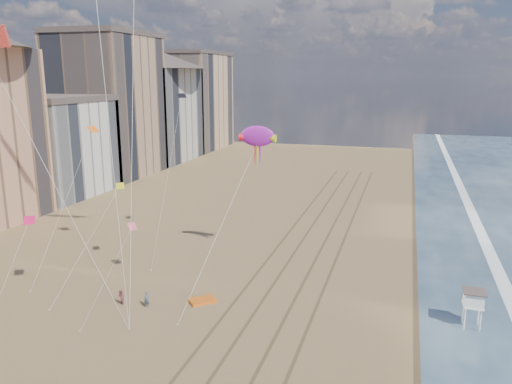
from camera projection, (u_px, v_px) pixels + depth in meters
wet_sand at (454, 257)px, 57.05m from camera, size 260.00×260.00×0.00m
foam at (494, 261)px, 55.86m from camera, size 260.00×260.00×0.00m
tracks at (294, 273)px, 52.39m from camera, size 7.68×120.00×0.01m
buildings at (91, 112)px, 96.16m from camera, size 34.72×131.35×29.00m
lifeguard_stand at (474, 299)px, 40.70m from camera, size 1.78×1.78×3.21m
grounded_kite at (203, 300)px, 45.80m from camera, size 2.75×2.68×0.27m
show_kite at (257, 137)px, 53.16m from camera, size 4.10×8.75×21.20m
kite_flyer_a at (147, 299)px, 44.57m from camera, size 0.61×0.44×1.56m
kite_flyer_b at (121, 297)px, 45.07m from camera, size 0.89×0.87×1.45m
small_kites at (111, 164)px, 52.06m from camera, size 9.73×18.19×13.36m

